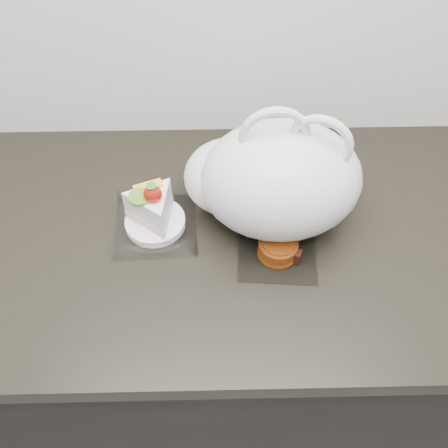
{
  "coord_description": "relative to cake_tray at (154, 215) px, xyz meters",
  "views": [
    {
      "loc": [
        -0.04,
        1.08,
        1.67
      ],
      "look_at": [
        -0.02,
        1.68,
        0.94
      ],
      "focal_mm": 40.0,
      "sensor_mm": 36.0,
      "label": 1
    }
  ],
  "objects": [
    {
      "name": "counter",
      "position": [
        0.16,
        -0.02,
        -0.48
      ],
      "size": [
        2.04,
        0.64,
        0.9
      ],
      "color": "black",
      "rests_on": "ground"
    },
    {
      "name": "cake_tray",
      "position": [
        0.0,
        0.0,
        0.0
      ],
      "size": [
        0.17,
        0.17,
        0.13
      ],
      "rotation": [
        0.0,
        0.0,
        0.05
      ],
      "color": "white",
      "rests_on": "counter"
    },
    {
      "name": "plastic_bag",
      "position": [
        0.22,
        0.02,
        0.08
      ],
      "size": [
        0.36,
        0.28,
        0.28
      ],
      "rotation": [
        0.0,
        0.0,
        -0.15
      ],
      "color": "silver",
      "rests_on": "counter"
    },
    {
      "name": "mooncake_wrap",
      "position": [
        0.24,
        -0.07,
        -0.02
      ],
      "size": [
        0.16,
        0.15,
        0.04
      ],
      "rotation": [
        0.0,
        0.0,
        0.1
      ],
      "color": "white",
      "rests_on": "counter"
    }
  ]
}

